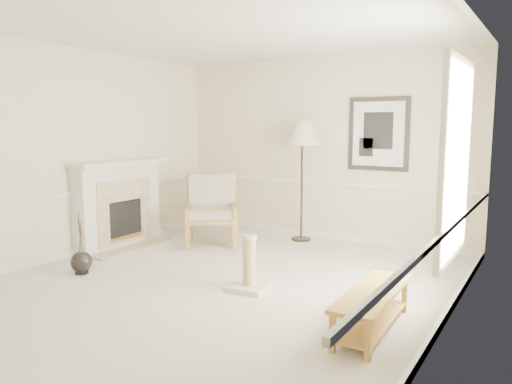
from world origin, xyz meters
TOP-DOWN VIEW (x-y plane):
  - ground at (0.00, 0.00)m, footprint 5.50×5.50m
  - room at (0.14, 0.08)m, footprint 5.04×5.54m
  - fireplace at (-2.34, 0.60)m, footprint 0.64×1.64m
  - floor_vase at (-1.69, -0.66)m, footprint 0.26×0.26m
  - armchair at (-1.31, 1.55)m, footprint 1.14×1.16m
  - floor_lamp at (-0.16, 2.40)m, footprint 0.67×0.67m
  - bench at (1.95, -0.45)m, footprint 0.43×1.31m
  - scratching_post at (0.41, -0.07)m, footprint 0.48×0.48m

SIDE VIEW (x-z plane):
  - ground at x=0.00m, z-range 0.00..0.00m
  - floor_vase at x=-1.69m, z-range -0.24..0.53m
  - scratching_post at x=0.41m, z-range -0.12..0.51m
  - bench at x=1.95m, z-range 0.06..0.43m
  - armchair at x=-1.31m, z-range 0.04..1.10m
  - fireplace at x=-2.34m, z-range -0.01..1.30m
  - floor_lamp at x=-0.16m, z-range 0.70..2.59m
  - room at x=0.14m, z-range 0.41..3.33m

